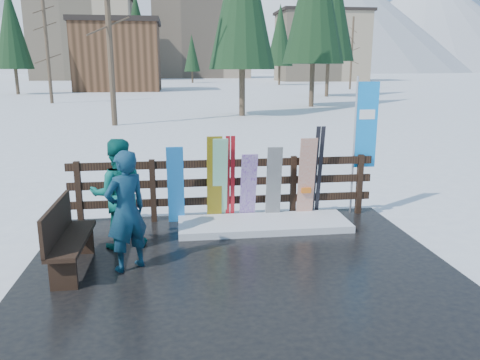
{
  "coord_description": "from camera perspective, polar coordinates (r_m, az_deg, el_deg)",
  "views": [
    {
      "loc": [
        -0.8,
        -6.11,
        2.83
      ],
      "look_at": [
        0.13,
        1.0,
        1.1
      ],
      "focal_mm": 35.0,
      "sensor_mm": 36.0,
      "label": 1
    }
  ],
  "objects": [
    {
      "name": "ground",
      "position": [
        6.78,
        -0.02,
        -11.1
      ],
      "size": [
        700.0,
        700.0,
        0.0
      ],
      "primitive_type": "plane",
      "color": "white",
      "rests_on": "ground"
    },
    {
      "name": "deck",
      "position": [
        6.77,
        -0.02,
        -10.79
      ],
      "size": [
        6.0,
        5.0,
        0.08
      ],
      "primitive_type": "cube",
      "color": "black",
      "rests_on": "ground"
    },
    {
      "name": "fence",
      "position": [
        8.61,
        -1.91,
        -0.51
      ],
      "size": [
        5.6,
        0.1,
        1.15
      ],
      "color": "black",
      "rests_on": "deck"
    },
    {
      "name": "snow_patch",
      "position": [
        8.29,
        2.92,
        -5.39
      ],
      "size": [
        2.99,
        1.0,
        0.12
      ],
      "primitive_type": "cube",
      "color": "white",
      "rests_on": "deck"
    },
    {
      "name": "bench",
      "position": [
        6.86,
        -20.45,
        -6.34
      ],
      "size": [
        0.41,
        1.5,
        0.97
      ],
      "color": "black",
      "rests_on": "deck"
    },
    {
      "name": "snowboard_0",
      "position": [
        8.35,
        -7.85,
        -0.67
      ],
      "size": [
        0.29,
        0.33,
        1.43
      ],
      "primitive_type": "cube",
      "rotation": [
        0.21,
        0.0,
        0.0
      ],
      "color": "blue",
      "rests_on": "deck"
    },
    {
      "name": "snowboard_1",
      "position": [
        8.36,
        -2.45,
        -0.07
      ],
      "size": [
        0.26,
        0.4,
        1.56
      ],
      "primitive_type": "cube",
      "rotation": [
        0.24,
        0.0,
        0.0
      ],
      "color": "white",
      "rests_on": "deck"
    },
    {
      "name": "snowboard_2",
      "position": [
        8.35,
        -3.14,
        0.04
      ],
      "size": [
        0.27,
        0.35,
        1.6
      ],
      "primitive_type": "cube",
      "rotation": [
        0.2,
        0.0,
        0.0
      ],
      "color": "#E3BB0B",
      "rests_on": "deck"
    },
    {
      "name": "snowboard_3",
      "position": [
        8.45,
        1.03,
        -0.9
      ],
      "size": [
        0.29,
        0.38,
        1.28
      ],
      "primitive_type": "cube",
      "rotation": [
        0.27,
        0.0,
        0.0
      ],
      "color": "silver",
      "rests_on": "deck"
    },
    {
      "name": "snowboard_4",
      "position": [
        8.52,
        4.13,
        -0.47
      ],
      "size": [
        0.28,
        0.2,
        1.38
      ],
      "primitive_type": "cube",
      "rotation": [
        0.13,
        0.0,
        0.0
      ],
      "color": "black",
      "rests_on": "deck"
    },
    {
      "name": "snowboard_5",
      "position": [
        8.64,
        8.11,
        0.14
      ],
      "size": [
        0.31,
        0.23,
        1.53
      ],
      "primitive_type": "cube",
      "rotation": [
        0.13,
        0.0,
        0.0
      ],
      "color": "silver",
      "rests_on": "deck"
    },
    {
      "name": "ski_pair_a",
      "position": [
        8.44,
        -1.2,
        0.15
      ],
      "size": [
        0.17,
        0.2,
        1.59
      ],
      "color": "#A6141C",
      "rests_on": "deck"
    },
    {
      "name": "ski_pair_b",
      "position": [
        8.74,
        9.4,
        0.94
      ],
      "size": [
        0.17,
        0.28,
        1.73
      ],
      "color": "black",
      "rests_on": "deck"
    },
    {
      "name": "rental_flag",
      "position": [
        9.11,
        14.81,
        5.89
      ],
      "size": [
        0.45,
        0.04,
        2.6
      ],
      "color": "silver",
      "rests_on": "deck"
    },
    {
      "name": "person_front",
      "position": [
        6.58,
        -13.72,
        -3.68
      ],
      "size": [
        0.73,
        0.69,
        1.69
      ],
      "primitive_type": "imported",
      "rotation": [
        0.0,
        0.0,
        3.77
      ],
      "color": "navy",
      "rests_on": "deck"
    },
    {
      "name": "person_back",
      "position": [
        7.43,
        -14.65,
        -1.64
      ],
      "size": [
        0.92,
        0.77,
        1.71
      ],
      "primitive_type": "imported",
      "rotation": [
        0.0,
        0.0,
        3.29
      ],
      "color": "#0B5D55",
      "rests_on": "deck"
    },
    {
      "name": "resort_buildings",
      "position": [
        121.73,
        -6.86,
        16.74
      ],
      "size": [
        73.0,
        87.6,
        22.6
      ],
      "color": "tan",
      "rests_on": "ground"
    },
    {
      "name": "trees",
      "position": [
        53.95,
        -1.22,
        16.95
      ],
      "size": [
        42.06,
        68.66,
        13.82
      ],
      "color": "#382B1E",
      "rests_on": "ground"
    }
  ]
}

